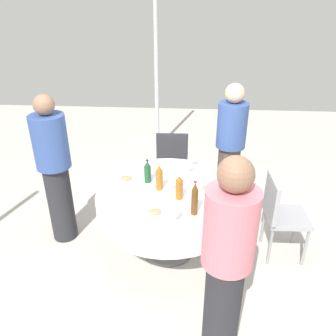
{
  "coord_description": "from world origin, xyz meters",
  "views": [
    {
      "loc": [
        0.19,
        -2.79,
        2.4
      ],
      "look_at": [
        0.0,
        0.0,
        0.97
      ],
      "focal_mm": 36.04,
      "sensor_mm": 36.0,
      "label": 1
    }
  ],
  "objects_px": {
    "person_far": "(55,169)",
    "wine_glass_outer": "(176,181)",
    "bottle_amber_mid": "(179,187)",
    "wine_glass_near": "(193,158)",
    "wine_glass_rear": "(188,166)",
    "bottle_dark_green_near": "(148,172)",
    "plate_right": "(155,213)",
    "person_mid": "(227,262)",
    "bottle_brown_far": "(195,199)",
    "chair_rear": "(172,156)",
    "plate_east": "(207,189)",
    "bottle_amber_front": "(159,178)",
    "dining_table": "(168,202)",
    "plate_south": "(126,179)",
    "person_inner": "(230,147)",
    "bottle_amber_inner": "(227,184)",
    "chair_outer": "(280,211)",
    "wine_glass_front": "(175,212)"
  },
  "relations": [
    {
      "from": "bottle_amber_front",
      "to": "plate_east",
      "type": "relative_size",
      "value": 1.15
    },
    {
      "from": "wine_glass_near",
      "to": "wine_glass_rear",
      "type": "xyz_separation_m",
      "value": [
        -0.05,
        -0.18,
        0.0
      ]
    },
    {
      "from": "bottle_amber_front",
      "to": "plate_south",
      "type": "distance_m",
      "value": 0.4
    },
    {
      "from": "bottle_dark_green_near",
      "to": "plate_right",
      "type": "distance_m",
      "value": 0.58
    },
    {
      "from": "bottle_dark_green_near",
      "to": "plate_right",
      "type": "bearing_deg",
      "value": -76.72
    },
    {
      "from": "bottle_brown_far",
      "to": "wine_glass_near",
      "type": "xyz_separation_m",
      "value": [
        -0.01,
        0.91,
        -0.06
      ]
    },
    {
      "from": "dining_table",
      "to": "wine_glass_near",
      "type": "xyz_separation_m",
      "value": [
        0.24,
        0.51,
        0.24
      ]
    },
    {
      "from": "wine_glass_outer",
      "to": "wine_glass_rear",
      "type": "xyz_separation_m",
      "value": [
        0.11,
        0.35,
        -0.01
      ]
    },
    {
      "from": "wine_glass_rear",
      "to": "bottle_amber_front",
      "type": "bearing_deg",
      "value": -128.18
    },
    {
      "from": "plate_right",
      "to": "wine_glass_near",
      "type": "bearing_deg",
      "value": 71.09
    },
    {
      "from": "person_inner",
      "to": "person_far",
      "type": "bearing_deg",
      "value": -120.83
    },
    {
      "from": "wine_glass_outer",
      "to": "plate_south",
      "type": "bearing_deg",
      "value": 162.77
    },
    {
      "from": "bottle_amber_mid",
      "to": "wine_glass_near",
      "type": "bearing_deg",
      "value": 79.28
    },
    {
      "from": "bottle_amber_front",
      "to": "wine_glass_front",
      "type": "height_order",
      "value": "bottle_amber_front"
    },
    {
      "from": "wine_glass_near",
      "to": "dining_table",
      "type": "bearing_deg",
      "value": -115.22
    },
    {
      "from": "person_inner",
      "to": "wine_glass_front",
      "type": "bearing_deg",
      "value": -74.8
    },
    {
      "from": "bottle_amber_inner",
      "to": "person_inner",
      "type": "bearing_deg",
      "value": 82.72
    },
    {
      "from": "plate_south",
      "to": "person_far",
      "type": "bearing_deg",
      "value": 179.9
    },
    {
      "from": "plate_south",
      "to": "person_mid",
      "type": "bearing_deg",
      "value": -53.93
    },
    {
      "from": "wine_glass_outer",
      "to": "chair_rear",
      "type": "distance_m",
      "value": 1.28
    },
    {
      "from": "bottle_dark_green_near",
      "to": "bottle_amber_front",
      "type": "distance_m",
      "value": 0.19
    },
    {
      "from": "plate_east",
      "to": "wine_glass_near",
      "type": "bearing_deg",
      "value": 104.47
    },
    {
      "from": "bottle_amber_inner",
      "to": "chair_outer",
      "type": "xyz_separation_m",
      "value": [
        0.55,
        0.09,
        -0.34
      ]
    },
    {
      "from": "bottle_amber_mid",
      "to": "person_far",
      "type": "distance_m",
      "value": 1.31
    },
    {
      "from": "bottle_brown_far",
      "to": "wine_glass_near",
      "type": "height_order",
      "value": "bottle_brown_far"
    },
    {
      "from": "person_inner",
      "to": "bottle_dark_green_near",
      "type": "bearing_deg",
      "value": -102.18
    },
    {
      "from": "wine_glass_near",
      "to": "bottle_amber_front",
      "type": "bearing_deg",
      "value": -121.68
    },
    {
      "from": "bottle_amber_inner",
      "to": "person_far",
      "type": "distance_m",
      "value": 1.72
    },
    {
      "from": "bottle_amber_front",
      "to": "person_mid",
      "type": "bearing_deg",
      "value": -63.21
    },
    {
      "from": "plate_east",
      "to": "person_inner",
      "type": "xyz_separation_m",
      "value": [
        0.3,
        0.87,
        0.07
      ]
    },
    {
      "from": "plate_east",
      "to": "person_inner",
      "type": "height_order",
      "value": "person_inner"
    },
    {
      "from": "plate_right",
      "to": "person_mid",
      "type": "height_order",
      "value": "person_mid"
    },
    {
      "from": "bottle_dark_green_near",
      "to": "wine_glass_outer",
      "type": "height_order",
      "value": "bottle_dark_green_near"
    },
    {
      "from": "bottle_amber_inner",
      "to": "chair_outer",
      "type": "height_order",
      "value": "bottle_amber_inner"
    },
    {
      "from": "bottle_brown_far",
      "to": "bottle_dark_green_near",
      "type": "distance_m",
      "value": 0.7
    },
    {
      "from": "dining_table",
      "to": "chair_outer",
      "type": "height_order",
      "value": "chair_outer"
    },
    {
      "from": "dining_table",
      "to": "person_far",
      "type": "relative_size",
      "value": 0.87
    },
    {
      "from": "person_mid",
      "to": "person_inner",
      "type": "height_order",
      "value": "person_mid"
    },
    {
      "from": "bottle_brown_far",
      "to": "bottle_dark_green_near",
      "type": "relative_size",
      "value": 1.31
    },
    {
      "from": "chair_rear",
      "to": "chair_outer",
      "type": "bearing_deg",
      "value": -48.07
    },
    {
      "from": "dining_table",
      "to": "person_mid",
      "type": "bearing_deg",
      "value": -66.99
    },
    {
      "from": "plate_east",
      "to": "person_inner",
      "type": "distance_m",
      "value": 0.92
    },
    {
      "from": "wine_glass_front",
      "to": "plate_south",
      "type": "distance_m",
      "value": 0.86
    },
    {
      "from": "wine_glass_near",
      "to": "bottle_amber_mid",
      "type": "bearing_deg",
      "value": -100.72
    },
    {
      "from": "plate_east",
      "to": "bottle_dark_green_near",
      "type": "bearing_deg",
      "value": 168.17
    },
    {
      "from": "wine_glass_outer",
      "to": "plate_east",
      "type": "xyz_separation_m",
      "value": [
        0.3,
        0.02,
        -0.09
      ]
    },
    {
      "from": "person_far",
      "to": "wine_glass_outer",
      "type": "bearing_deg",
      "value": -90.23
    },
    {
      "from": "person_far",
      "to": "chair_rear",
      "type": "height_order",
      "value": "person_far"
    },
    {
      "from": "plate_right",
      "to": "person_mid",
      "type": "bearing_deg",
      "value": -50.57
    },
    {
      "from": "bottle_amber_mid",
      "to": "chair_outer",
      "type": "xyz_separation_m",
      "value": [
        0.98,
        0.19,
        -0.34
      ]
    }
  ]
}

